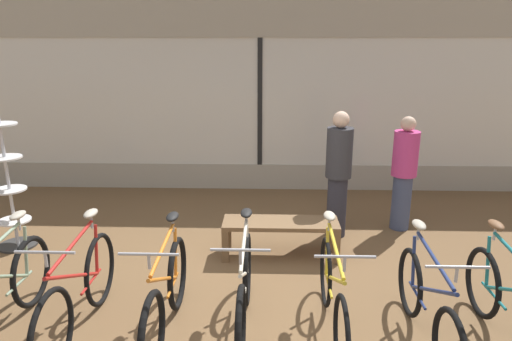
{
  "coord_description": "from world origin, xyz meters",
  "views": [
    {
      "loc": [
        0.18,
        -4.1,
        2.58
      ],
      "look_at": [
        0.0,
        1.52,
        0.95
      ],
      "focal_mm": 32.0,
      "sensor_mm": 36.0,
      "label": 1
    }
  ],
  "objects_px": {
    "bicycle_far_left": "(3,295)",
    "bicycle_left": "(79,293)",
    "bicycle_center_right": "(333,295)",
    "bicycle_center_left": "(166,297)",
    "bicycle_center": "(244,292)",
    "customer_near_rack": "(338,172)",
    "accessory_rack": "(10,195)",
    "customer_by_window": "(404,172)",
    "bicycle_right": "(427,307)",
    "bicycle_far_right": "(509,308)",
    "display_bench": "(281,227)"
  },
  "relations": [
    {
      "from": "bicycle_center",
      "to": "customer_near_rack",
      "type": "height_order",
      "value": "customer_near_rack"
    },
    {
      "from": "bicycle_center_left",
      "to": "display_bench",
      "type": "bearing_deg",
      "value": 57.13
    },
    {
      "from": "bicycle_far_left",
      "to": "bicycle_center_right",
      "type": "height_order",
      "value": "bicycle_far_left"
    },
    {
      "from": "customer_by_window",
      "to": "bicycle_left",
      "type": "bearing_deg",
      "value": -144.67
    },
    {
      "from": "bicycle_far_right",
      "to": "display_bench",
      "type": "height_order",
      "value": "bicycle_far_right"
    },
    {
      "from": "bicycle_left",
      "to": "display_bench",
      "type": "xyz_separation_m",
      "value": [
        1.83,
        1.59,
        -0.03
      ]
    },
    {
      "from": "bicycle_far_left",
      "to": "bicycle_left",
      "type": "distance_m",
      "value": 0.68
    },
    {
      "from": "bicycle_center",
      "to": "accessory_rack",
      "type": "height_order",
      "value": "accessory_rack"
    },
    {
      "from": "bicycle_center_right",
      "to": "accessory_rack",
      "type": "xyz_separation_m",
      "value": [
        -3.82,
        1.71,
        0.3
      ]
    },
    {
      "from": "bicycle_far_left",
      "to": "bicycle_far_right",
      "type": "bearing_deg",
      "value": -0.72
    },
    {
      "from": "bicycle_center",
      "to": "display_bench",
      "type": "distance_m",
      "value": 1.56
    },
    {
      "from": "customer_by_window",
      "to": "bicycle_center_right",
      "type": "bearing_deg",
      "value": -117.42
    },
    {
      "from": "bicycle_center_left",
      "to": "display_bench",
      "type": "height_order",
      "value": "bicycle_center_left"
    },
    {
      "from": "bicycle_right",
      "to": "bicycle_center_right",
      "type": "bearing_deg",
      "value": 170.38
    },
    {
      "from": "bicycle_center_left",
      "to": "accessory_rack",
      "type": "bearing_deg",
      "value": 142.8
    },
    {
      "from": "bicycle_far_left",
      "to": "bicycle_left",
      "type": "height_order",
      "value": "bicycle_left"
    },
    {
      "from": "bicycle_left",
      "to": "bicycle_far_right",
      "type": "bearing_deg",
      "value": -1.24
    },
    {
      "from": "bicycle_far_left",
      "to": "bicycle_far_right",
      "type": "relative_size",
      "value": 1.01
    },
    {
      "from": "bicycle_left",
      "to": "accessory_rack",
      "type": "xyz_separation_m",
      "value": [
        -1.57,
        1.77,
        0.29
      ]
    },
    {
      "from": "bicycle_center_right",
      "to": "customer_by_window",
      "type": "bearing_deg",
      "value": 62.58
    },
    {
      "from": "bicycle_right",
      "to": "display_bench",
      "type": "bearing_deg",
      "value": 126.05
    },
    {
      "from": "bicycle_far_left",
      "to": "customer_by_window",
      "type": "relative_size",
      "value": 1.07
    },
    {
      "from": "bicycle_far_right",
      "to": "bicycle_left",
      "type": "bearing_deg",
      "value": 178.76
    },
    {
      "from": "bicycle_center_right",
      "to": "accessory_rack",
      "type": "bearing_deg",
      "value": 155.85
    },
    {
      "from": "customer_near_rack",
      "to": "bicycle_center_left",
      "type": "bearing_deg",
      "value": -128.73
    },
    {
      "from": "accessory_rack",
      "to": "bicycle_center_right",
      "type": "bearing_deg",
      "value": -24.15
    },
    {
      "from": "bicycle_left",
      "to": "bicycle_center_left",
      "type": "relative_size",
      "value": 1.03
    },
    {
      "from": "bicycle_left",
      "to": "bicycle_center_left",
      "type": "distance_m",
      "value": 0.79
    },
    {
      "from": "customer_near_rack",
      "to": "bicycle_center_right",
      "type": "bearing_deg",
      "value": -98.73
    },
    {
      "from": "accessory_rack",
      "to": "display_bench",
      "type": "height_order",
      "value": "accessory_rack"
    },
    {
      "from": "bicycle_center_right",
      "to": "customer_near_rack",
      "type": "xyz_separation_m",
      "value": [
        0.33,
        2.18,
        0.5
      ]
    },
    {
      "from": "bicycle_right",
      "to": "bicycle_far_right",
      "type": "bearing_deg",
      "value": 0.05
    },
    {
      "from": "bicycle_left",
      "to": "customer_near_rack",
      "type": "relative_size",
      "value": 1.04
    },
    {
      "from": "bicycle_center_right",
      "to": "bicycle_center_left",
      "type": "bearing_deg",
      "value": -177.25
    },
    {
      "from": "bicycle_left",
      "to": "customer_near_rack",
      "type": "xyz_separation_m",
      "value": [
        2.59,
        2.23,
        0.49
      ]
    },
    {
      "from": "bicycle_center_left",
      "to": "customer_near_rack",
      "type": "height_order",
      "value": "customer_near_rack"
    },
    {
      "from": "bicycle_far_right",
      "to": "bicycle_center_right",
      "type": "bearing_deg",
      "value": 174.84
    },
    {
      "from": "display_bench",
      "to": "customer_near_rack",
      "type": "height_order",
      "value": "customer_near_rack"
    },
    {
      "from": "bicycle_center",
      "to": "customer_by_window",
      "type": "xyz_separation_m",
      "value": [
        2.06,
        2.43,
        0.44
      ]
    },
    {
      "from": "bicycle_far_left",
      "to": "bicycle_center",
      "type": "distance_m",
      "value": 2.15
    },
    {
      "from": "bicycle_left",
      "to": "customer_by_window",
      "type": "distance_m",
      "value": 4.34
    },
    {
      "from": "customer_near_rack",
      "to": "customer_by_window",
      "type": "height_order",
      "value": "customer_near_rack"
    },
    {
      "from": "display_bench",
      "to": "bicycle_left",
      "type": "bearing_deg",
      "value": -138.9
    },
    {
      "from": "bicycle_center",
      "to": "accessory_rack",
      "type": "xyz_separation_m",
      "value": [
        -3.04,
        1.69,
        0.3
      ]
    },
    {
      "from": "bicycle_center_left",
      "to": "bicycle_center_right",
      "type": "distance_m",
      "value": 1.47
    },
    {
      "from": "bicycle_center_left",
      "to": "customer_by_window",
      "type": "distance_m",
      "value": 3.75
    },
    {
      "from": "bicycle_center_left",
      "to": "customer_near_rack",
      "type": "bearing_deg",
      "value": 51.27
    },
    {
      "from": "customer_near_rack",
      "to": "bicycle_left",
      "type": "bearing_deg",
      "value": -139.24
    },
    {
      "from": "bicycle_right",
      "to": "customer_by_window",
      "type": "xyz_separation_m",
      "value": [
        0.48,
        2.58,
        0.46
      ]
    },
    {
      "from": "bicycle_center_right",
      "to": "display_bench",
      "type": "xyz_separation_m",
      "value": [
        -0.43,
        1.54,
        -0.02
      ]
    }
  ]
}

